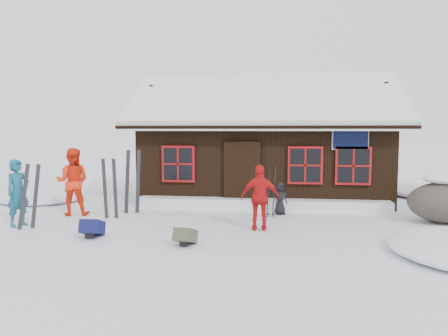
{
  "coord_description": "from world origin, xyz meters",
  "views": [
    {
      "loc": [
        2.09,
        -10.82,
        2.44
      ],
      "look_at": [
        0.43,
        1.76,
        1.3
      ],
      "focal_mm": 35.0,
      "sensor_mm": 36.0,
      "label": 1
    }
  ],
  "objects": [
    {
      "name": "ski_pair_left",
      "position": [
        -3.99,
        -1.01,
        0.78
      ],
      "size": [
        0.57,
        0.24,
        1.65
      ],
      "rotation": [
        0.0,
        0.0,
        0.3
      ],
      "color": "black",
      "rests_on": "ground"
    },
    {
      "name": "mountain_hut",
      "position": [
        1.5,
        4.98,
        1.58
      ],
      "size": [
        8.9,
        6.09,
        4.42
      ],
      "color": "black",
      "rests_on": "ground"
    },
    {
      "name": "backpack_olive",
      "position": [
        0.11,
        -2.01,
        0.14
      ],
      "size": [
        0.45,
        0.56,
        0.28
      ],
      "primitive_type": "cube",
      "rotation": [
        0.0,
        0.0,
        -0.13
      ],
      "color": "#444833",
      "rests_on": "ground"
    },
    {
      "name": "ski_poles",
      "position": [
        1.82,
        1.17,
        0.68
      ],
      "size": [
        0.26,
        0.13,
        1.44
      ],
      "color": "black",
      "rests_on": "ground"
    },
    {
      "name": "skier_orange_left",
      "position": [
        -3.76,
        0.77,
        0.95
      ],
      "size": [
        1.07,
        0.91,
        1.9
      ],
      "primitive_type": "imported",
      "rotation": [
        0.0,
        0.0,
        3.37
      ],
      "color": "#F62F11",
      "rests_on": "ground"
    },
    {
      "name": "backpack_blue",
      "position": [
        -2.12,
        -1.62,
        0.15
      ],
      "size": [
        0.46,
        0.59,
        0.3
      ],
      "primitive_type": "cube",
      "rotation": [
        0.0,
        0.0,
        0.07
      ],
      "color": "#11144B",
      "rests_on": "ground"
    },
    {
      "name": "skier_orange_right",
      "position": [
        1.6,
        -0.44,
        0.79
      ],
      "size": [
        0.96,
        0.46,
        1.59
      ],
      "primitive_type": "imported",
      "rotation": [
        0.0,
        0.0,
        3.22
      ],
      "color": "red",
      "rests_on": "ground"
    },
    {
      "name": "snow_mounds",
      "position": [
        1.65,
        1.86,
        0.0
      ],
      "size": [
        20.6,
        13.2,
        0.48
      ],
      "color": "white",
      "rests_on": "ground"
    },
    {
      "name": "boulder",
      "position": [
        6.35,
        1.03,
        0.58
      ],
      "size": [
        1.95,
        1.46,
        1.15
      ],
      "color": "#514941",
      "rests_on": "ground"
    },
    {
      "name": "snow_drift",
      "position": [
        1.5,
        2.25,
        0.17
      ],
      "size": [
        7.6,
        0.6,
        0.35
      ],
      "primitive_type": "cube",
      "color": "white",
      "rests_on": "ground"
    },
    {
      "name": "ground",
      "position": [
        0.0,
        0.0,
        0.0
      ],
      "size": [
        120.0,
        120.0,
        0.0
      ],
      "primitive_type": "plane",
      "color": "white",
      "rests_on": "ground"
    },
    {
      "name": "skier_crouched",
      "position": [
        2.07,
        1.59,
        0.46
      ],
      "size": [
        0.53,
        0.52,
        0.92
      ],
      "primitive_type": "imported",
      "rotation": [
        0.0,
        0.0,
        0.78
      ],
      "color": "black",
      "rests_on": "ground"
    },
    {
      "name": "ski_pair_right",
      "position": [
        -2.17,
        1.25,
        0.89
      ],
      "size": [
        0.51,
        0.14,
        1.89
      ],
      "rotation": [
        0.0,
        0.0,
        0.16
      ],
      "color": "black",
      "rests_on": "ground"
    },
    {
      "name": "skier_teal",
      "position": [
        -4.44,
        -0.78,
        0.84
      ],
      "size": [
        0.61,
        0.72,
        1.68
      ],
      "primitive_type": "imported",
      "rotation": [
        0.0,
        0.0,
        1.17
      ],
      "color": "#16556B",
      "rests_on": "ground"
    },
    {
      "name": "ski_pair_mid",
      "position": [
        -2.54,
        0.46,
        0.79
      ],
      "size": [
        0.43,
        0.1,
        1.69
      ],
      "rotation": [
        0.0,
        0.0,
        0.14
      ],
      "color": "black",
      "rests_on": "ground"
    }
  ]
}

